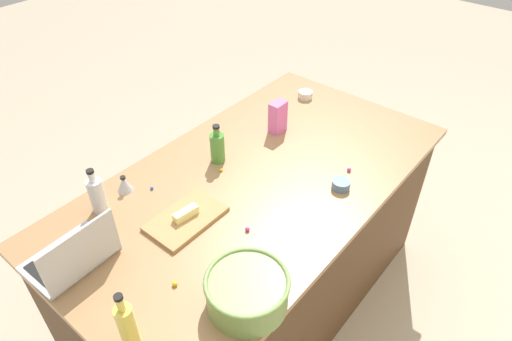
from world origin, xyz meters
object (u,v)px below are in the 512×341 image
laptop (74,256)px  candy_bag (278,117)px  bottle_oil (127,326)px  bottle_olive (217,147)px  cutting_board (186,218)px  ramekin_medium (341,185)px  butter_stick_left (186,214)px  bottle_vinegar (97,195)px  mixing_bowl_large (247,291)px  kitchen_timer (124,184)px  ramekin_small (305,95)px

laptop → candy_bag: laptop is taller
laptop → bottle_oil: (0.07, 0.42, 0.06)m
bottle_olive → laptop: bearing=2.1°
bottle_olive → candy_bag: 0.39m
cutting_board → ramekin_medium: bearing=146.4°
butter_stick_left → bottle_oil: bearing=29.1°
ramekin_medium → candy_bag: (-0.19, -0.50, 0.06)m
candy_bag → laptop: bearing=-1.6°
bottle_vinegar → bottle_olive: (-0.57, 0.15, -0.01)m
mixing_bowl_large → kitchen_timer: size_ratio=3.78×
mixing_bowl_large → bottle_olive: bearing=-129.6°
mixing_bowl_large → candy_bag: size_ratio=1.71×
mixing_bowl_large → ramekin_small: (-1.29, -0.65, -0.05)m
bottle_olive → ramekin_small: 0.77m
laptop → mixing_bowl_large: 0.66m
mixing_bowl_large → bottle_vinegar: size_ratio=1.35×
ramekin_small → candy_bag: 0.40m
bottle_vinegar → bottle_olive: size_ratio=1.07×
bottle_oil → ramekin_medium: bearing=174.0°
laptop → butter_stick_left: 0.45m
mixing_bowl_large → bottle_oil: bearing=-27.5°
mixing_bowl_large → ramekin_medium: bearing=-174.6°
bottle_olive → ramekin_medium: bottle_olive is taller
butter_stick_left → kitchen_timer: kitchen_timer is taller
cutting_board → laptop: bearing=-19.2°
ramekin_small → candy_bag: (0.38, 0.09, 0.06)m
laptop → candy_bag: (-1.19, 0.03, 0.04)m
ramekin_medium → mixing_bowl_large: bearing=5.4°
bottle_olive → ramekin_medium: size_ratio=2.46×
ramekin_small → cutting_board: bearing=9.8°
butter_stick_left → kitchen_timer: 0.35m
ramekin_small → kitchen_timer: (1.19, -0.15, 0.01)m
bottle_vinegar → cutting_board: size_ratio=0.68×
laptop → kitchen_timer: laptop is taller
ramekin_small → bottle_olive: bearing=1.7°
ramekin_medium → butter_stick_left: bearing=-33.7°
ramekin_medium → cutting_board: bearing=-33.6°
bottle_olive → cutting_board: size_ratio=0.63×
mixing_bowl_large → kitchen_timer: 0.81m
candy_bag → cutting_board: bearing=8.4°
bottle_olive → kitchen_timer: 0.46m
butter_stick_left → ramekin_medium: butter_stick_left is taller
cutting_board → kitchen_timer: bearing=-83.0°
kitchen_timer → candy_bag: 0.85m
mixing_bowl_large → bottle_oil: bottle_oil is taller
mixing_bowl_large → candy_bag: bearing=-148.0°
laptop → bottle_oil: 0.43m
bottle_oil → kitchen_timer: (-0.45, -0.62, -0.07)m
laptop → cutting_board: 0.45m
laptop → bottle_vinegar: 0.30m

